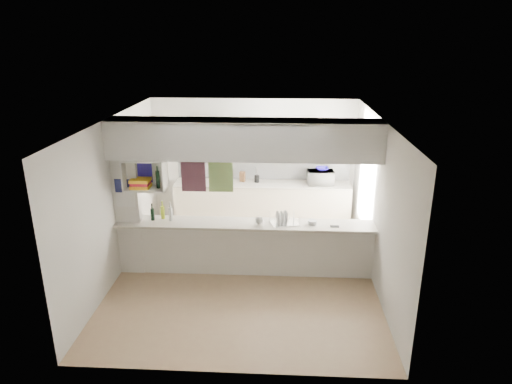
# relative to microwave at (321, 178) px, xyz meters

# --- Properties ---
(floor) EXTENTS (4.80, 4.80, 0.00)m
(floor) POSITION_rel_microwave_xyz_m (-1.38, -2.09, -1.06)
(floor) COLOR tan
(floor) RESTS_ON ground
(ceiling) EXTENTS (4.80, 4.80, 0.00)m
(ceiling) POSITION_rel_microwave_xyz_m (-1.38, -2.09, 1.54)
(ceiling) COLOR white
(ceiling) RESTS_ON wall_back
(wall_back) EXTENTS (4.20, 0.00, 4.20)m
(wall_back) POSITION_rel_microwave_xyz_m (-1.38, 0.31, 0.24)
(wall_back) COLOR silver
(wall_back) RESTS_ON floor
(wall_left) EXTENTS (0.00, 4.80, 4.80)m
(wall_left) POSITION_rel_microwave_xyz_m (-3.48, -2.09, 0.24)
(wall_left) COLOR silver
(wall_left) RESTS_ON floor
(wall_right) EXTENTS (0.00, 4.80, 4.80)m
(wall_right) POSITION_rel_microwave_xyz_m (0.72, -2.09, 0.24)
(wall_right) COLOR silver
(wall_right) RESTS_ON floor
(servery_partition) EXTENTS (4.20, 0.50, 2.60)m
(servery_partition) POSITION_rel_microwave_xyz_m (-1.56, -2.09, 0.60)
(servery_partition) COLOR silver
(servery_partition) RESTS_ON floor
(cubby_shelf) EXTENTS (0.65, 0.35, 0.50)m
(cubby_shelf) POSITION_rel_microwave_xyz_m (-2.95, -2.15, 0.65)
(cubby_shelf) COLOR white
(cubby_shelf) RESTS_ON bulkhead
(kitchen_run) EXTENTS (3.60, 0.63, 2.24)m
(kitchen_run) POSITION_rel_microwave_xyz_m (-1.22, 0.05, -0.24)
(kitchen_run) COLOR beige
(kitchen_run) RESTS_ON floor
(microwave) EXTENTS (0.54, 0.38, 0.29)m
(microwave) POSITION_rel_microwave_xyz_m (0.00, 0.00, 0.00)
(microwave) COLOR white
(microwave) RESTS_ON bench_top
(bowl) EXTENTS (0.26, 0.26, 0.06)m
(bowl) POSITION_rel_microwave_xyz_m (0.02, 0.02, 0.18)
(bowl) COLOR navy
(bowl) RESTS_ON microwave
(dish_rack) EXTENTS (0.51, 0.43, 0.23)m
(dish_rack) POSITION_rel_microwave_xyz_m (-0.74, -2.07, -0.05)
(dish_rack) COLOR silver
(dish_rack) RESTS_ON breakfast_bar
(cup) EXTENTS (0.17, 0.17, 0.10)m
(cup) POSITION_rel_microwave_xyz_m (-1.15, -2.14, -0.08)
(cup) COLOR white
(cup) RESTS_ON dish_rack
(wine_bottles) EXTENTS (0.36, 0.14, 0.32)m
(wine_bottles) POSITION_rel_microwave_xyz_m (-2.75, -2.03, -0.03)
(wine_bottles) COLOR black
(wine_bottles) RESTS_ON breakfast_bar
(plastic_tubs) EXTENTS (0.49, 0.18, 0.07)m
(plastic_tubs) POSITION_rel_microwave_xyz_m (-0.27, -2.09, -0.11)
(plastic_tubs) COLOR silver
(plastic_tubs) RESTS_ON breakfast_bar
(utensil_jar) EXTENTS (0.10, 0.10, 0.15)m
(utensil_jar) POSITION_rel_microwave_xyz_m (-1.30, 0.06, -0.07)
(utensil_jar) COLOR black
(utensil_jar) RESTS_ON bench_top
(knife_block) EXTENTS (0.12, 0.11, 0.21)m
(knife_block) POSITION_rel_microwave_xyz_m (-1.60, 0.09, -0.04)
(knife_block) COLOR #51321B
(knife_block) RESTS_ON bench_top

